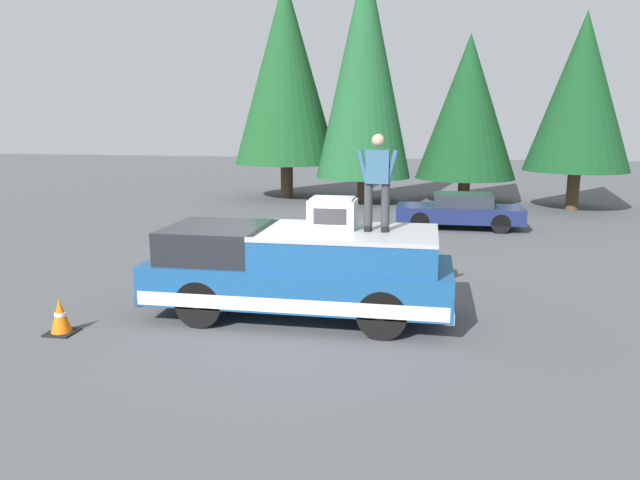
% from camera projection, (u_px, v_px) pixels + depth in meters
% --- Properties ---
extents(ground_plane, '(90.00, 90.00, 0.00)m').
position_uv_depth(ground_plane, '(278.00, 320.00, 10.78)').
color(ground_plane, '#4C4F51').
extents(pickup_truck, '(2.01, 5.54, 1.65)m').
position_uv_depth(pickup_truck, '(299.00, 270.00, 10.85)').
color(pickup_truck, navy).
rests_on(pickup_truck, ground).
extents(compressor_unit, '(0.65, 0.84, 0.56)m').
position_uv_depth(compressor_unit, '(333.00, 213.00, 10.71)').
color(compressor_unit, silver).
rests_on(compressor_unit, pickup_truck).
extents(person_on_truck_bed, '(0.29, 0.72, 1.69)m').
position_uv_depth(person_on_truck_bed, '(377.00, 180.00, 10.33)').
color(person_on_truck_bed, '#333338').
rests_on(person_on_truck_bed, pickup_truck).
extents(parked_car_navy, '(1.64, 4.10, 1.16)m').
position_uv_depth(parked_car_navy, '(460.00, 211.00, 19.74)').
color(parked_car_navy, navy).
rests_on(parked_car_navy, ground).
extents(traffic_cone, '(0.47, 0.47, 0.62)m').
position_uv_depth(traffic_cone, '(60.00, 317.00, 10.08)').
color(traffic_cone, black).
rests_on(traffic_cone, ground).
extents(conifer_far_left, '(4.00, 4.00, 7.61)m').
position_uv_depth(conifer_far_left, '(581.00, 93.00, 22.87)').
color(conifer_far_left, '#4C3826').
rests_on(conifer_far_left, ground).
extents(conifer_left, '(4.25, 4.25, 7.08)m').
position_uv_depth(conifer_left, '(468.00, 107.00, 25.18)').
color(conifer_left, '#4C3826').
rests_on(conifer_left, ground).
extents(conifer_center_left, '(4.01, 4.01, 10.23)m').
position_uv_depth(conifer_center_left, '(365.00, 68.00, 24.68)').
color(conifer_center_left, '#4C3826').
rests_on(conifer_center_left, ground).
extents(conifer_center_right, '(4.67, 4.67, 9.64)m').
position_uv_depth(conifer_center_right, '(286.00, 72.00, 26.32)').
color(conifer_center_right, '#4C3826').
rests_on(conifer_center_right, ground).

